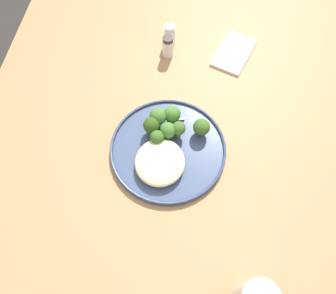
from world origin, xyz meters
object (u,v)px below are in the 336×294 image
Objects in this scene: broccoli_floret_left_leaning at (202,127)px; broccoli_floret_front_edge at (157,138)px; folded_napkin at (234,53)px; seared_scallop_center_golden at (154,164)px; seared_scallop_large_seared at (158,181)px; broccoli_floret_near_rim at (172,114)px; seared_scallop_rear_pale at (141,167)px; broccoli_floret_beside_noodles at (179,129)px; broccoli_floret_small_sprig at (158,116)px; dinner_plate at (168,149)px; broccoli_floret_split_head at (152,126)px; seared_scallop_tiny_bay at (170,167)px; salt_shaker at (170,35)px; broccoli_floret_tall_stalk at (168,131)px; pepper_shaker at (168,46)px; seared_scallop_half_hidden at (162,150)px.

broccoli_floret_left_leaning is 1.04× the size of broccoli_floret_front_edge.
seared_scallop_center_golden is at bearing -24.96° from folded_napkin.
seared_scallop_large_seared is 0.84× the size of seared_scallop_center_golden.
seared_scallop_rear_pale is at bearing -22.71° from broccoli_floret_near_rim.
broccoli_floret_beside_noodles is 0.06m from broccoli_floret_small_sprig.
broccoli_floret_beside_noodles is at bearing 153.53° from dinner_plate.
broccoli_floret_split_head reaches higher than seared_scallop_large_seared.
seared_scallop_tiny_bay is (-0.04, 0.02, -0.00)m from seared_scallop_large_seared.
salt_shaker is (-0.36, -0.04, 0.02)m from dinner_plate.
salt_shaker reaches higher than broccoli_floret_split_head.
broccoli_floret_near_rim is 1.09× the size of broccoli_floret_tall_stalk.
seared_scallop_tiny_bay is 0.16× the size of folded_napkin.
broccoli_floret_tall_stalk reaches higher than broccoli_floret_front_edge.
seared_scallop_center_golden is (-0.04, -0.02, 0.00)m from seared_scallop_large_seared.
broccoli_floret_near_rim is at bearing 128.47° from broccoli_floret_split_head.
broccoli_floret_near_rim is at bearing 172.98° from broccoli_floret_tall_stalk.
broccoli_floret_tall_stalk is 0.88× the size of broccoli_floret_small_sprig.
dinner_plate is at bearing 7.28° from broccoli_floret_tall_stalk.
broccoli_floret_left_leaning is 0.89× the size of broccoli_floret_small_sprig.
broccoli_floret_left_leaning is at bearing -15.33° from folded_napkin.
broccoli_floret_split_head is (-0.13, -0.03, 0.02)m from seared_scallop_large_seared.
salt_shaker reaches higher than folded_napkin.
broccoli_floret_beside_noodles is at bearing 12.25° from pepper_shaker.
folded_napkin is (-0.27, 0.19, -0.04)m from broccoli_floret_small_sprig.
seared_scallop_large_seared is 0.04m from seared_scallop_center_golden.
seared_scallop_tiny_bay is at bearing 149.69° from seared_scallop_large_seared.
broccoli_floret_near_rim reaches higher than seared_scallop_tiny_bay.
broccoli_floret_beside_noodles is (-0.10, 0.08, 0.02)m from seared_scallop_rear_pale.
broccoli_floret_left_leaning is at bearing 112.09° from broccoli_floret_front_edge.
seared_scallop_tiny_bay is 0.46× the size of broccoli_floret_front_edge.
broccoli_floret_beside_noodles is 0.06m from broccoli_floret_left_leaning.
broccoli_floret_tall_stalk is 0.03m from broccoli_floret_front_edge.
broccoli_floret_beside_noodles is at bearing 166.11° from seared_scallop_large_seared.
pepper_shaker reaches higher than folded_napkin.
broccoli_floret_tall_stalk is at bearing -76.57° from broccoli_floret_left_leaning.
seared_scallop_half_hidden is 0.39m from folded_napkin.
broccoli_floret_tall_stalk is at bearing 5.91° from salt_shaker.
broccoli_floret_tall_stalk is (-0.10, 0.05, 0.02)m from seared_scallop_rear_pale.
pepper_shaker is at bearing -176.30° from seared_scallop_large_seared.
broccoli_floret_small_sprig reaches higher than salt_shaker.
broccoli_floret_near_rim is at bearing 179.16° from dinner_plate.
pepper_shaker is at bearing -178.14° from broccoli_floret_front_edge.
broccoli_floret_split_head is at bearing -1.47° from salt_shaker.
broccoli_floret_front_edge is (0.02, -0.02, 0.00)m from broccoli_floret_tall_stalk.
broccoli_floret_left_leaning is 0.30m from folded_napkin.
seared_scallop_large_seared is 0.41× the size of broccoli_floret_split_head.
seared_scallop_rear_pale is 0.43× the size of broccoli_floret_split_head.
broccoli_floret_tall_stalk is at bearing 165.30° from seared_scallop_center_golden.
pepper_shaker is at bearing -173.17° from broccoli_floret_tall_stalk.
seared_scallop_half_hidden is at bearing 3.93° from salt_shaker.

